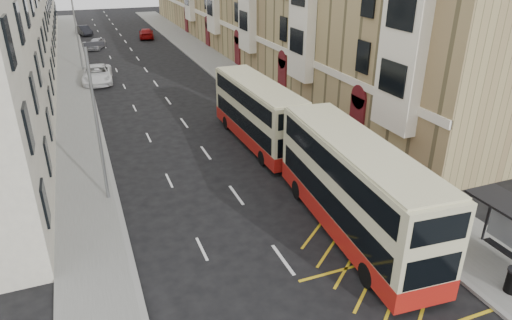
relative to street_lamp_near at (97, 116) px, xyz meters
name	(u,v)px	position (x,y,z in m)	size (l,w,h in m)	color
pavement_right	(246,85)	(14.35, 18.00, -4.56)	(4.00, 120.00, 0.15)	slate
pavement_left	(76,103)	(-1.15, 18.00, -4.56)	(3.00, 120.00, 0.15)	slate
kerb_right	(227,87)	(12.35, 18.00, -4.56)	(0.25, 120.00, 0.15)	gray
kerb_left	(94,101)	(0.35, 18.00, -4.56)	(0.25, 120.00, 0.15)	gray
road_markings	(139,60)	(6.35, 33.00, -4.63)	(10.00, 110.00, 0.01)	silver
terrace_left	(0,7)	(-7.08, 33.50, 1.88)	(9.18, 79.00, 13.25)	silver
guard_railing	(384,196)	(12.60, -6.25, -3.78)	(0.06, 6.56, 1.01)	red
street_lamp_near	(97,116)	(0.00, 0.00, 0.00)	(0.93, 0.18, 8.00)	slate
street_lamp_far	(76,27)	(0.00, 30.00, 0.00)	(0.93, 0.18, 8.00)	slate
double_decker_front	(354,188)	(10.14, -7.18, -2.34)	(3.43, 11.45, 4.50)	beige
double_decker_rear	(258,113)	(10.10, 4.29, -2.50)	(2.59, 10.55, 4.19)	beige
pedestrian_mid	(429,201)	(14.07, -7.73, -3.53)	(0.93, 0.72, 1.91)	black
pedestrian_far	(450,223)	(13.67, -9.55, -3.61)	(1.03, 0.43, 1.75)	black
white_van	(97,74)	(1.15, 24.42, -3.81)	(2.74, 5.95, 1.65)	white
car_silver	(96,44)	(2.21, 41.92, -3.94)	(1.64, 4.08, 1.39)	#ADAEB5
car_dark	(84,30)	(1.21, 53.71, -3.94)	(1.48, 4.24, 1.40)	black
car_red	(146,33)	(9.60, 47.39, -3.92)	(2.00, 4.93, 1.43)	#9B0707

